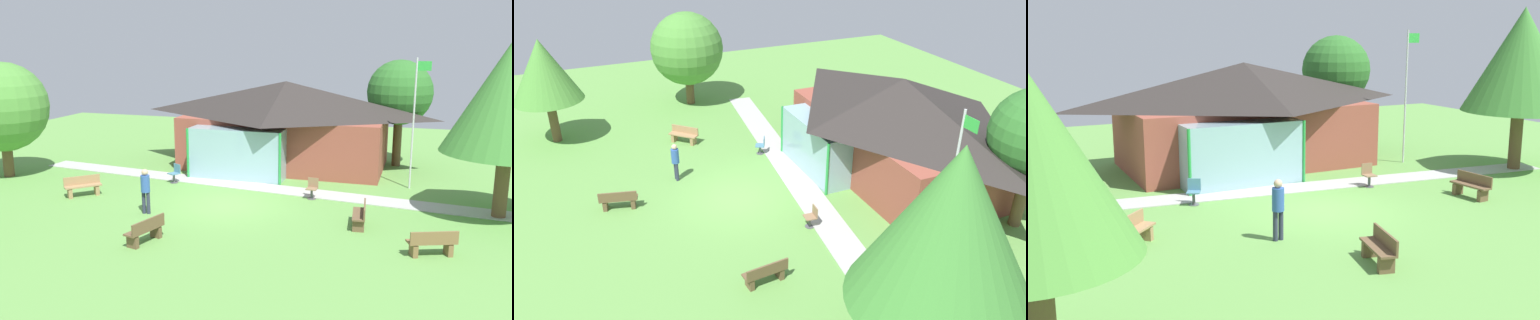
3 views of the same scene
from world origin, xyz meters
The scene contains 13 objects.
ground_plane centered at (0.00, 0.00, 0.00)m, with size 44.00×44.00×0.00m, color #609947.
pavilion centered at (0.36, 7.37, 2.28)m, with size 11.04×7.29×4.38m.
footpath centered at (0.00, 2.95, 0.01)m, with size 22.59×1.30×0.03m, color #ADADA8.
flagpole centered at (6.87, 4.77, 3.16)m, with size 0.64×0.08×5.73m.
bench_front_center centered at (-1.14, -4.66, 0.40)m, with size 0.78×1.56×0.84m.
bench_mid_right centered at (5.35, -0.97, 0.40)m, with size 0.58×1.54×0.84m.
bench_mid_left centered at (-6.30, -0.61, 0.40)m, with size 1.36×1.38×0.84m.
patio_chair_west centered at (-3.54, 2.54, 0.42)m, with size 0.59×0.59×0.86m.
patio_chair_lawn_spare centered at (3.03, 1.90, 0.42)m, with size 0.47×0.47×0.86m.
visitor_strolling_lawn centered at (-2.60, -1.92, 1.02)m, with size 0.34×0.34×1.74m.
tree_lawn_corner centered at (-9.11, -6.60, 3.73)m, with size 3.40×3.40×5.30m.
tree_east_hedge centered at (10.17, 1.61, 4.52)m, with size 4.65×4.65×6.63m.
tree_west_hedge centered at (-11.71, 1.22, 3.36)m, with size 4.22×4.22×5.48m.
Camera 2 is at (17.47, -6.02, 11.25)m, focal length 36.07 mm.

